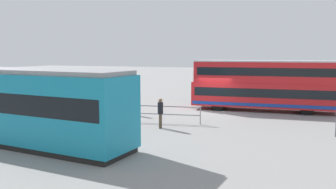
{
  "coord_description": "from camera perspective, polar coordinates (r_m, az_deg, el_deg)",
  "views": [
    {
      "loc": [
        -6.1,
        25.34,
        4.33
      ],
      "look_at": [
        1.95,
        4.1,
        1.69
      ],
      "focal_mm": 37.81,
      "sensor_mm": 36.0,
      "label": 1
    }
  ],
  "objects": [
    {
      "name": "tram_yellow",
      "position": [
        18.5,
        -22.96,
        -1.53
      ],
      "size": [
        12.38,
        3.86,
        3.61
      ],
      "color": "teal",
      "rests_on": "ground"
    },
    {
      "name": "pedestrian_near_railing",
      "position": [
        25.25,
        -6.28,
        -0.91
      ],
      "size": [
        0.42,
        0.42,
        1.78
      ],
      "color": "#33384C",
      "rests_on": "ground"
    },
    {
      "name": "pedestrian_crossing",
      "position": [
        20.51,
        -1.24,
        -2.68
      ],
      "size": [
        0.37,
        0.37,
        1.75
      ],
      "color": "#4C3F2D",
      "rests_on": "ground"
    },
    {
      "name": "double_decker_bus",
      "position": [
        27.61,
        15.31,
        1.46
      ],
      "size": [
        10.92,
        3.08,
        3.81
      ],
      "color": "red",
      "rests_on": "ground"
    },
    {
      "name": "ground_plane",
      "position": [
        26.42,
        7.13,
        -2.85
      ],
      "size": [
        160.0,
        160.0,
        0.0
      ],
      "primitive_type": "plane",
      "color": "gray"
    },
    {
      "name": "info_sign",
      "position": [
        25.84,
        -14.75,
        0.47
      ],
      "size": [
        0.91,
        0.16,
        2.44
      ],
      "color": "slate",
      "rests_on": "ground"
    },
    {
      "name": "pedestrian_railing",
      "position": [
        22.77,
        -6.63,
        -2.46
      ],
      "size": [
        9.39,
        1.47,
        1.08
      ],
      "color": "gray",
      "rests_on": "ground"
    }
  ]
}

